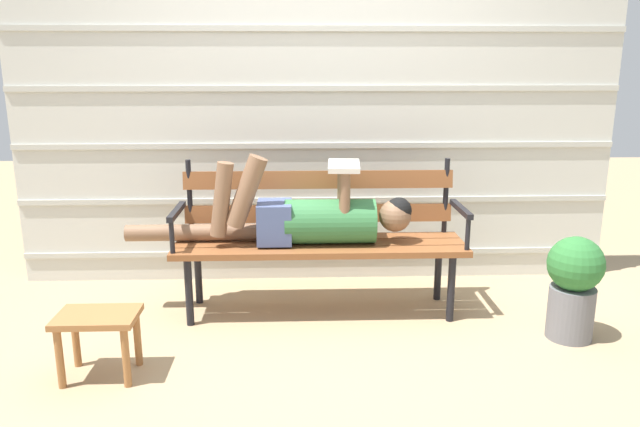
# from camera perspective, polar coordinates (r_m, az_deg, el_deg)

# --- Properties ---
(ground_plane) EXTENTS (12.00, 12.00, 0.00)m
(ground_plane) POSITION_cam_1_polar(r_m,az_deg,el_deg) (3.68, 0.05, -9.66)
(ground_plane) COLOR tan
(house_siding) EXTENTS (4.02, 0.08, 2.25)m
(house_siding) POSITION_cam_1_polar(r_m,az_deg,el_deg) (4.08, -0.33, 9.10)
(house_siding) COLOR beige
(house_siding) RESTS_ON ground
(park_bench) EXTENTS (1.72, 0.44, 0.91)m
(park_bench) POSITION_cam_1_polar(r_m,az_deg,el_deg) (3.65, -0.04, -1.66)
(park_bench) COLOR brown
(park_bench) RESTS_ON ground
(reclining_person) EXTENTS (1.70, 0.26, 0.54)m
(reclining_person) POSITION_cam_1_polar(r_m,az_deg,el_deg) (3.55, -1.18, -0.33)
(reclining_person) COLOR #33703D
(footstool) EXTENTS (0.38, 0.26, 0.32)m
(footstool) POSITION_cam_1_polar(r_m,az_deg,el_deg) (3.12, -20.19, -10.05)
(footstool) COLOR #9E6638
(footstool) RESTS_ON ground
(potted_plant) EXTENTS (0.30, 0.30, 0.58)m
(potted_plant) POSITION_cam_1_polar(r_m,az_deg,el_deg) (3.57, 22.79, -6.11)
(potted_plant) COLOR slate
(potted_plant) RESTS_ON ground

